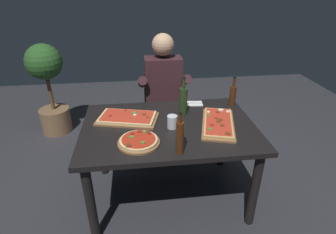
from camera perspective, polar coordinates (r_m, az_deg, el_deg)
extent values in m
plane|color=#2D2D33|center=(2.64, 0.14, -15.97)|extent=(6.40, 6.40, 0.00)
cube|color=black|center=(2.20, 0.16, -2.21)|extent=(1.40, 0.96, 0.04)
cylinder|color=black|center=(2.13, -16.01, -17.24)|extent=(0.07, 0.07, 0.70)
cylinder|color=black|center=(2.26, 17.80, -14.36)|extent=(0.07, 0.07, 0.70)
cylinder|color=black|center=(2.75, -13.90, -5.56)|extent=(0.07, 0.07, 0.70)
cylinder|color=black|center=(2.86, 11.59, -3.95)|extent=(0.07, 0.07, 0.70)
cube|color=brown|center=(2.30, -8.54, -0.42)|extent=(0.55, 0.40, 0.02)
cube|color=#E5C184|center=(2.29, -8.57, -0.02)|extent=(0.50, 0.36, 0.02)
cube|color=red|center=(2.29, -8.59, 0.27)|extent=(0.46, 0.32, 0.01)
cylinder|color=brown|center=(2.23, -4.33, -0.07)|extent=(0.02, 0.02, 0.01)
cylinder|color=maroon|center=(2.30, -12.13, 0.27)|extent=(0.02, 0.02, 0.01)
cylinder|color=brown|center=(2.28, -5.10, 0.56)|extent=(0.04, 0.04, 0.00)
cylinder|color=beige|center=(2.28, -6.99, 0.47)|extent=(0.03, 0.03, 0.01)
cylinder|color=#4C7F2D|center=(2.31, -7.16, 0.90)|extent=(0.04, 0.04, 0.01)
cylinder|color=maroon|center=(2.37, -8.98, 1.43)|extent=(0.02, 0.02, 0.00)
cube|color=brown|center=(2.23, 10.53, -1.52)|extent=(0.39, 0.58, 0.02)
cube|color=tan|center=(2.22, 10.57, -1.11)|extent=(0.35, 0.53, 0.02)
cube|color=red|center=(2.22, 10.60, -0.82)|extent=(0.31, 0.49, 0.01)
cylinder|color=#4C7F2D|center=(2.08, 8.80, -2.49)|extent=(0.04, 0.04, 0.00)
cylinder|color=brown|center=(2.34, 10.45, 1.02)|extent=(0.03, 0.03, 0.01)
cylinder|color=brown|center=(2.23, 10.94, -0.54)|extent=(0.04, 0.04, 0.01)
cylinder|color=brown|center=(2.14, 11.38, -1.75)|extent=(0.04, 0.04, 0.01)
cylinder|color=maroon|center=(2.13, 9.26, -1.66)|extent=(0.03, 0.03, 0.01)
cylinder|color=brown|center=(2.24, 10.09, -0.27)|extent=(0.03, 0.03, 0.00)
cylinder|color=brown|center=(2.04, 12.53, -3.38)|extent=(0.04, 0.04, 0.01)
cylinder|color=beige|center=(2.38, 12.54, 1.16)|extent=(0.03, 0.03, 0.01)
cylinder|color=#4C7F2D|center=(2.28, 8.52, 0.39)|extent=(0.03, 0.03, 0.01)
cylinder|color=brown|center=(2.19, 10.60, -0.99)|extent=(0.04, 0.04, 0.00)
cylinder|color=beige|center=(2.39, 11.09, 1.50)|extent=(0.04, 0.04, 0.01)
cylinder|color=beige|center=(2.34, 8.55, 1.08)|extent=(0.03, 0.03, 0.01)
cylinder|color=brown|center=(1.97, -6.20, -5.40)|extent=(0.31, 0.31, 0.02)
cylinder|color=#E5C184|center=(1.96, -6.23, -4.96)|extent=(0.28, 0.28, 0.02)
cylinder|color=#B72D19|center=(1.95, -6.24, -4.64)|extent=(0.24, 0.24, 0.01)
cylinder|color=#4C7F2D|center=(1.97, -7.70, -4.18)|extent=(0.03, 0.03, 0.01)
cylinder|color=brown|center=(2.03, -4.31, -2.94)|extent=(0.03, 0.03, 0.01)
cylinder|color=brown|center=(1.88, -8.38, -5.89)|extent=(0.04, 0.04, 0.01)
cylinder|color=maroon|center=(2.03, -5.85, -2.97)|extent=(0.04, 0.04, 0.01)
cylinder|color=maroon|center=(2.00, -4.02, -3.44)|extent=(0.03, 0.03, 0.01)
cylinder|color=#4C7F2D|center=(1.90, -5.36, -5.40)|extent=(0.03, 0.03, 0.01)
cylinder|color=maroon|center=(2.01, -7.54, -3.48)|extent=(0.03, 0.03, 0.01)
cylinder|color=#4C7F2D|center=(2.02, -5.01, -3.16)|extent=(0.03, 0.03, 0.01)
cylinder|color=#233819|center=(2.33, 3.25, 3.30)|extent=(0.07, 0.07, 0.24)
cylinder|color=#233819|center=(2.27, 3.35, 7.07)|extent=(0.03, 0.03, 0.09)
cylinder|color=black|center=(2.25, 3.39, 8.27)|extent=(0.03, 0.03, 0.01)
cylinder|color=#47230F|center=(2.59, 13.48, 4.36)|extent=(0.06, 0.06, 0.18)
cylinder|color=#47230F|center=(2.54, 13.80, 7.13)|extent=(0.03, 0.03, 0.08)
cylinder|color=black|center=(2.52, 13.92, 8.14)|extent=(0.03, 0.03, 0.01)
cylinder|color=#47230F|center=(1.81, 2.53, -4.41)|extent=(0.06, 0.06, 0.23)
cylinder|color=#47230F|center=(1.73, 2.63, -0.21)|extent=(0.02, 0.02, 0.06)
cylinder|color=black|center=(1.72, 2.66, 0.91)|extent=(0.02, 0.02, 0.01)
cylinder|color=silver|center=(2.14, 0.90, -1.03)|extent=(0.08, 0.08, 0.10)
cube|color=white|center=(2.58, 5.26, 2.84)|extent=(0.19, 0.13, 0.01)
cube|color=silver|center=(2.56, 5.31, 2.79)|extent=(0.17, 0.03, 0.00)
cube|color=silver|center=(2.59, 5.22, 3.12)|extent=(0.17, 0.03, 0.00)
cube|color=black|center=(3.03, -0.95, 0.27)|extent=(0.44, 0.44, 0.04)
cube|color=black|center=(3.12, -1.38, 5.71)|extent=(0.40, 0.04, 0.42)
cylinder|color=black|center=(2.96, -4.19, -5.47)|extent=(0.04, 0.04, 0.41)
cylinder|color=black|center=(3.00, 3.09, -5.00)|extent=(0.04, 0.04, 0.41)
cylinder|color=black|center=(3.29, -4.57, -1.91)|extent=(0.04, 0.04, 0.41)
cylinder|color=black|center=(3.32, 1.98, -1.52)|extent=(0.04, 0.04, 0.41)
cylinder|color=#23232D|center=(2.97, -2.48, -4.94)|extent=(0.11, 0.11, 0.45)
cylinder|color=#23232D|center=(2.99, 1.36, -4.69)|extent=(0.11, 0.11, 0.45)
cube|color=#23232D|center=(2.90, -0.75, 0.79)|extent=(0.34, 0.40, 0.12)
cube|color=#381E23|center=(2.87, -1.01, 7.41)|extent=(0.38, 0.22, 0.52)
sphere|color=tan|center=(2.76, -1.08, 15.04)|extent=(0.22, 0.22, 0.22)
cylinder|color=#381E23|center=(2.80, -5.43, 7.34)|extent=(0.09, 0.31, 0.21)
cylinder|color=#381E23|center=(2.84, 3.54, 7.73)|extent=(0.09, 0.31, 0.21)
cylinder|color=#846042|center=(3.81, -22.54, -0.56)|extent=(0.37, 0.37, 0.32)
cylinder|color=brown|center=(3.67, -23.59, 4.71)|extent=(0.04, 0.04, 0.45)
sphere|color=#285623|center=(3.55, -24.77, 10.54)|extent=(0.42, 0.42, 0.42)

